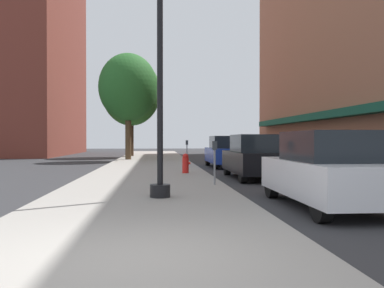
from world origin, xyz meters
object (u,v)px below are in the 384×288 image
fire_hydrant (186,163)px  tree_near (131,92)px  car_white (328,171)px  car_black (255,157)px  parking_meter_near (215,157)px  parking_meter_far (187,149)px  car_blue (226,152)px  lamppost (160,66)px  tree_mid (128,87)px

fire_hydrant → tree_near: (-3.23, 17.87, 4.83)m
car_white → car_black: bearing=88.8°
parking_meter_near → car_white: bearing=-62.2°
parking_meter_far → car_white: (1.95, -15.13, -0.14)m
fire_hydrant → car_blue: size_ratio=0.18×
fire_hydrant → car_blue: 5.72m
parking_meter_near → car_blue: car_blue is taller
parking_meter_far → car_blue: (1.95, -1.88, -0.14)m
fire_hydrant → car_black: 2.90m
car_white → car_black: (0.00, 6.71, 0.00)m
fire_hydrant → parking_meter_far: bearing=85.4°
tree_near → car_blue: tree_near is taller
parking_meter_near → lamppost: bearing=-122.8°
tree_mid → car_black: bearing=-67.1°
lamppost → parking_meter_near: lamppost is taller
lamppost → tree_near: (-2.15, 24.85, 2.15)m
parking_meter_far → car_black: 8.64m
lamppost → parking_meter_far: (1.66, 14.00, -2.25)m
parking_meter_far → tree_near: size_ratio=0.16×
lamppost → car_white: bearing=-17.4°
parking_meter_far → tree_mid: 7.31m
lamppost → parking_meter_near: (1.66, 2.57, -2.25)m
fire_hydrant → tree_mid: tree_mid is taller
parking_meter_near → tree_mid: (-3.65, 16.29, 4.06)m
parking_meter_near → car_white: car_white is taller
parking_meter_far → car_black: (1.95, -8.42, -0.14)m
lamppost → car_white: (3.61, -1.13, -2.39)m
fire_hydrant → car_white: (2.52, -8.12, 0.29)m
parking_meter_far → tree_mid: bearing=126.9°
parking_meter_near → tree_mid: size_ratio=0.18×
lamppost → car_blue: lamppost is taller
parking_meter_near → car_black: (1.95, 3.01, -0.14)m
lamppost → car_blue: bearing=73.4°
lamppost → tree_near: 25.04m
fire_hydrant → tree_mid: bearing=104.5°
parking_meter_near → car_blue: bearing=78.5°
car_black → car_blue: bearing=88.6°
parking_meter_far → car_blue: 2.71m
lamppost → car_black: bearing=57.1°
lamppost → tree_near: tree_near is taller
parking_meter_far → car_white: size_ratio=0.30×
lamppost → tree_mid: (-1.99, 18.87, 1.81)m
fire_hydrant → parking_meter_near: 4.47m
tree_near → tree_mid: bearing=-88.5°
tree_near → car_white: 27.00m
lamppost → tree_mid: tree_mid is taller
fire_hydrant → tree_mid: (-3.08, 11.88, 4.49)m
parking_meter_near → parking_meter_far: (0.00, 11.43, 0.00)m
parking_meter_near → car_white: 4.18m
tree_near → tree_mid: size_ratio=1.11×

